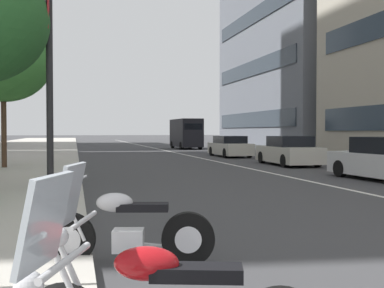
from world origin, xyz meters
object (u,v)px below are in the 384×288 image
Objects in this scene: delivery_van_ahead at (186,133)px; street_tree_mid_sidewalk at (3,62)px; motorcycle_under_tarp at (127,232)px; street_lamp_with_banners at (60,16)px; car_following_behind at (230,147)px; car_far_down_avenue at (288,152)px.

street_tree_mid_sidewalk reaches higher than delivery_van_ahead.
motorcycle_under_tarp is 0.28× the size of street_lamp_with_banners.
delivery_van_ahead reaches higher than car_following_behind.
car_following_behind is (23.55, -9.36, 0.23)m from motorcycle_under_tarp.
car_far_down_avenue is at bearing -177.70° from car_following_behind.
car_far_down_avenue is at bearing -89.48° from street_tree_mid_sidewalk.
street_tree_mid_sidewalk reaches higher than car_following_behind.
car_far_down_avenue is at bearing -108.78° from motorcycle_under_tarp.
motorcycle_under_tarp is 38.94m from delivery_van_ahead.
car_following_behind is 0.84× the size of delivery_van_ahead.
car_following_behind is at bearing -32.36° from street_lamp_with_banners.
car_far_down_avenue is 1.00× the size of car_following_behind.
car_following_behind is 14.17m from delivery_van_ahead.
car_following_behind is 19.74m from street_lamp_with_banners.
car_following_behind reaches higher than motorcycle_under_tarp.
car_following_behind is (8.06, 0.34, -0.01)m from car_far_down_avenue.
street_lamp_with_banners reaches higher than car_far_down_avenue.
street_tree_mid_sidewalk is (-8.18, 12.90, 3.96)m from car_following_behind.
motorcycle_under_tarp is 18.28m from car_far_down_avenue.
delivery_van_ahead is at bearing -1.62° from car_following_behind.
motorcycle_under_tarp is 0.46× the size of car_far_down_avenue.
motorcycle_under_tarp is 0.35× the size of street_tree_mid_sidewalk.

